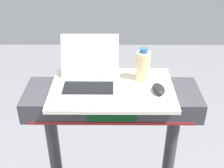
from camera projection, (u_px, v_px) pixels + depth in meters
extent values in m
cube|color=#38383D|center=(112.00, 100.00, 1.50)|extent=(0.90, 0.28, 0.11)
cube|color=#0C3F19|center=(112.00, 116.00, 1.37)|extent=(0.24, 0.01, 0.06)
cube|color=maroon|center=(112.00, 124.00, 1.40)|extent=(0.81, 0.00, 0.02)
cube|color=beige|center=(112.00, 89.00, 1.46)|extent=(0.62, 0.40, 0.02)
cube|color=#B7B7BC|center=(89.00, 88.00, 1.44)|extent=(0.30, 0.22, 0.02)
cube|color=black|center=(88.00, 88.00, 1.42)|extent=(0.25, 0.12, 0.00)
cube|color=#B7B7BC|center=(90.00, 55.00, 1.51)|extent=(0.30, 0.09, 0.21)
cube|color=#B2E0B7|center=(90.00, 55.00, 1.50)|extent=(0.27, 0.07, 0.18)
ellipsoid|color=black|center=(158.00, 89.00, 1.41)|extent=(0.07, 0.11, 0.03)
cylinder|color=beige|center=(143.00, 66.00, 1.49)|extent=(0.07, 0.07, 0.15)
cylinder|color=#2659A5|center=(144.00, 50.00, 1.44)|extent=(0.04, 0.04, 0.02)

